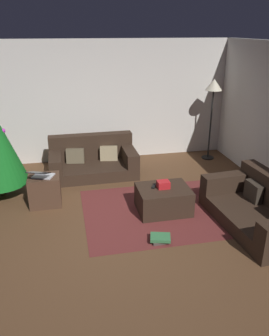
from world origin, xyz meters
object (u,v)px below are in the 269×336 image
(laptop, at_px, (41,175))
(corner_lamp, at_px, (213,91))
(book_stack, at_px, (160,239))
(ottoman, at_px, (163,199))
(couch_left, at_px, (93,160))
(tv_remote, at_px, (154,186))
(gift_box, at_px, (163,185))
(couch_right, at_px, (262,209))
(side_table, at_px, (45,190))

(laptop, bearing_deg, corner_lamp, 23.40)
(book_stack, bearing_deg, laptop, 138.97)
(ottoman, bearing_deg, couch_left, 118.12)
(tv_remote, distance_m, laptop, 1.85)
(tv_remote, distance_m, corner_lamp, 2.99)
(gift_box, height_order, book_stack, gift_box)
(couch_left, xyz_separation_m, book_stack, (0.69, -2.67, -0.23))
(ottoman, relative_size, book_stack, 2.56)
(couch_right, xyz_separation_m, tv_remote, (-1.49, 0.79, 0.16))
(couch_left, bearing_deg, couch_right, 131.91)
(tv_remote, xyz_separation_m, corner_lamp, (1.85, 2.07, 1.11))
(couch_left, xyz_separation_m, ottoman, (0.98, -1.83, -0.07))
(couch_left, distance_m, tv_remote, 1.94)
(gift_box, relative_size, laptop, 0.39)
(tv_remote, bearing_deg, ottoman, -0.22)
(corner_lamp, bearing_deg, couch_left, -173.21)
(tv_remote, bearing_deg, couch_right, 1.17)
(book_stack, bearing_deg, ottoman, 71.20)
(book_stack, relative_size, corner_lamp, 0.18)
(side_table, bearing_deg, gift_box, -18.24)
(couch_left, distance_m, couch_right, 3.44)
(tv_remote, xyz_separation_m, laptop, (-1.78, 0.50, 0.15))
(book_stack, bearing_deg, couch_left, 104.48)
(side_table, bearing_deg, couch_right, -22.52)
(couch_left, relative_size, ottoman, 2.08)
(gift_box, xyz_separation_m, laptop, (-1.91, 0.57, 0.10))
(book_stack, height_order, corner_lamp, corner_lamp)
(laptop, bearing_deg, side_table, 68.30)
(couch_right, xyz_separation_m, gift_box, (-1.35, 0.72, 0.21))
(couch_right, distance_m, book_stack, 1.65)
(couch_right, height_order, gift_box, couch_right)
(ottoman, bearing_deg, tv_remote, 150.63)
(laptop, height_order, corner_lamp, corner_lamp)
(couch_right, bearing_deg, couch_left, 38.25)
(couch_left, height_order, side_table, couch_left)
(side_table, bearing_deg, corner_lamp, 22.77)
(laptop, bearing_deg, couch_right, -21.53)
(laptop, bearing_deg, book_stack, -41.03)
(book_stack, bearing_deg, side_table, 137.46)
(couch_left, bearing_deg, tv_remote, 114.99)
(tv_remote, bearing_deg, book_stack, -69.75)
(gift_box, bearing_deg, laptop, 163.51)
(couch_left, relative_size, tv_remote, 10.84)
(side_table, distance_m, book_stack, 2.20)
(ottoman, relative_size, side_table, 1.61)
(couch_left, distance_m, side_table, 1.51)
(tv_remote, xyz_separation_m, book_stack, (-0.14, -0.92, -0.37))
(tv_remote, height_order, corner_lamp, corner_lamp)
(couch_left, bearing_deg, side_table, 51.84)
(ottoman, height_order, book_stack, ottoman)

